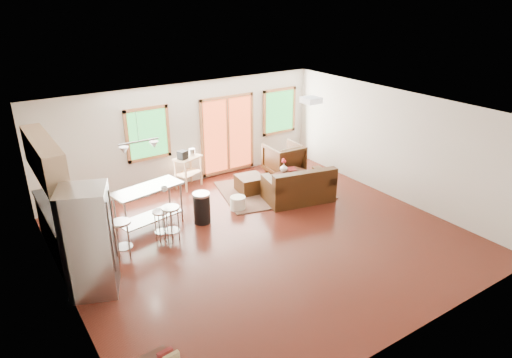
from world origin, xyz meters
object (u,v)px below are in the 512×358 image
loveseat (299,188)px  coffee_table (290,176)px  refrigerator (89,242)px  island (148,200)px  armchair (284,158)px  kitchen_cart (187,162)px  ottoman (250,184)px  rug (274,190)px

loveseat → coffee_table: size_ratio=1.61×
refrigerator → island: refrigerator is taller
armchair → kitchen_cart: kitchen_cart is taller
ottoman → island: island is taller
armchair → kitchen_cart: 2.66m
ottoman → refrigerator: bearing=-156.0°
rug → refrigerator: bearing=-161.1°
coffee_table → refrigerator: refrigerator is taller
armchair → ottoman: armchair is taller
island → kitchen_cart: bearing=42.7°
coffee_table → armchair: armchair is taller
rug → island: bearing=-178.2°
rug → coffee_table: size_ratio=2.38×
rug → coffee_table: 0.56m
island → refrigerator: bearing=-135.4°
ottoman → refrigerator: refrigerator is taller
rug → island: size_ratio=1.67×
island → ottoman: bearing=7.8°
ottoman → refrigerator: size_ratio=0.33×
armchair → refrigerator: bearing=25.5°
kitchen_cart → ottoman: bearing=-43.6°
loveseat → ottoman: (-0.69, 1.07, -0.13)m
rug → coffee_table: coffee_table is taller
island → loveseat: bearing=-11.2°
coffee_table → refrigerator: 5.57m
ottoman → kitchen_cart: 1.68m
refrigerator → armchair: bearing=44.5°
loveseat → armchair: size_ratio=1.89×
loveseat → kitchen_cart: (-1.86, 2.17, 0.37)m
ottoman → rug: bearing=-27.7°
loveseat → refrigerator: size_ratio=0.93×
loveseat → refrigerator: bearing=-157.8°
rug → kitchen_cart: kitchen_cart is taller
ottoman → kitchen_cart: bearing=136.4°
refrigerator → island: 2.25m
coffee_table → kitchen_cart: 2.61m
coffee_table → island: bearing=180.0°
coffee_table → ottoman: size_ratio=1.74×
loveseat → island: (-3.46, 0.69, 0.30)m
rug → coffee_table: (0.44, -0.10, 0.33)m
ottoman → kitchen_cart: size_ratio=0.61×
rug → ottoman: (-0.52, 0.27, 0.19)m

